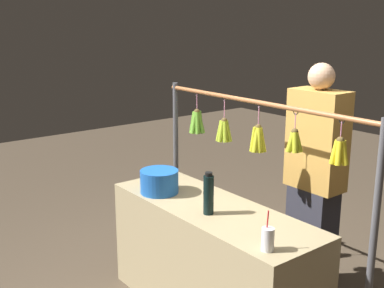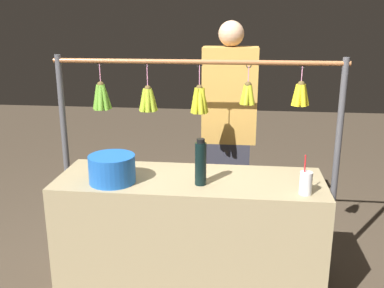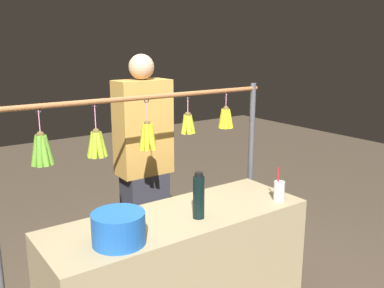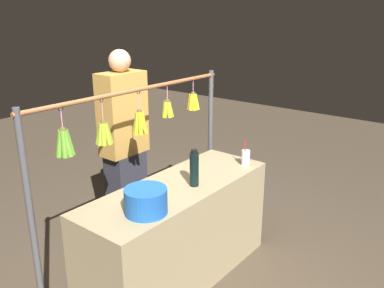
{
  "view_description": "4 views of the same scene",
  "coord_description": "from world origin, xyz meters",
  "px_view_note": "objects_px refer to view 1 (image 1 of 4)",
  "views": [
    {
      "loc": [
        -2.35,
        2.01,
        2.03
      ],
      "look_at": [
        0.22,
        0.0,
        1.2
      ],
      "focal_mm": 45.66,
      "sensor_mm": 36.0,
      "label": 1
    },
    {
      "loc": [
        -0.3,
        2.52,
        1.77
      ],
      "look_at": [
        -0.01,
        0.0,
        1.03
      ],
      "focal_mm": 40.9,
      "sensor_mm": 36.0,
      "label": 2
    },
    {
      "loc": [
        1.32,
        1.98,
        1.83
      ],
      "look_at": [
        -0.1,
        0.0,
        1.24
      ],
      "focal_mm": 39.45,
      "sensor_mm": 36.0,
      "label": 3
    },
    {
      "loc": [
        2.12,
        1.82,
        2.06
      ],
      "look_at": [
        -0.17,
        0.0,
        1.09
      ],
      "focal_mm": 38.1,
      "sensor_mm": 36.0,
      "label": 4
    }
  ],
  "objects_px": {
    "drink_cup": "(268,239)",
    "vendor_person": "(314,183)",
    "blue_bucket": "(159,181)",
    "water_bottle": "(209,194)"
  },
  "relations": [
    {
      "from": "water_bottle",
      "to": "vendor_person",
      "type": "bearing_deg",
      "value": -98.65
    },
    {
      "from": "drink_cup",
      "to": "vendor_person",
      "type": "height_order",
      "value": "vendor_person"
    },
    {
      "from": "blue_bucket",
      "to": "vendor_person",
      "type": "relative_size",
      "value": 0.16
    },
    {
      "from": "drink_cup",
      "to": "blue_bucket",
      "type": "bearing_deg",
      "value": -2.87
    },
    {
      "from": "water_bottle",
      "to": "vendor_person",
      "type": "xyz_separation_m",
      "value": [
        -0.14,
        -0.91,
        -0.08
      ]
    },
    {
      "from": "blue_bucket",
      "to": "water_bottle",
      "type": "bearing_deg",
      "value": -177.53
    },
    {
      "from": "water_bottle",
      "to": "blue_bucket",
      "type": "distance_m",
      "value": 0.53
    },
    {
      "from": "blue_bucket",
      "to": "drink_cup",
      "type": "xyz_separation_m",
      "value": [
        -1.13,
        0.06,
        -0.02
      ]
    },
    {
      "from": "water_bottle",
      "to": "drink_cup",
      "type": "distance_m",
      "value": 0.61
    },
    {
      "from": "drink_cup",
      "to": "vendor_person",
      "type": "relative_size",
      "value": 0.13
    }
  ]
}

